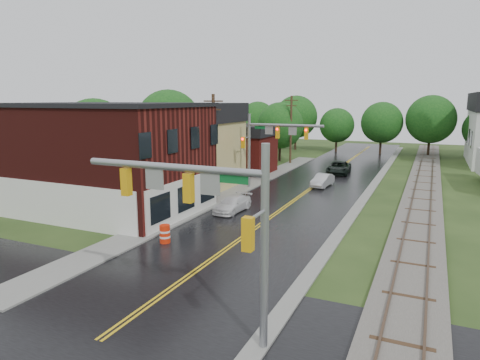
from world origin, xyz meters
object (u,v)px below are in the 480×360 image
Objects in this scene: brick_building at (107,157)px; suv_dark at (339,168)px; traffic_signal_near at (208,205)px; construction_barrel at (165,234)px; utility_pole_b at (214,144)px; traffic_signal_far at (270,138)px; tree_left_c at (230,131)px; tree_left_e at (281,127)px; tree_left_a at (96,135)px; tree_left_b at (169,124)px; sedan_silver at (322,181)px; utility_pole_c at (291,129)px; pickup_white at (232,204)px.

brick_building is 2.79× the size of suv_dark.
traffic_signal_near reaches higher than construction_barrel.
suv_dark is (7.60, 16.58, -4.01)m from utility_pole_b.
traffic_signal_near is 25.94m from traffic_signal_far.
tree_left_e is (5.00, 6.00, 0.30)m from tree_left_c.
tree_left_a is (-7.36, 6.90, 0.96)m from brick_building.
tree_left_c is 6.82× the size of construction_barrel.
traffic_signal_far is 0.76× the size of tree_left_b.
tree_left_e is at bearing 97.88° from construction_barrel.
traffic_signal_near is at bearing -74.32° from tree_left_e.
traffic_signal_near is 29.04m from sedan_silver.
tree_left_b is 1.19× the size of tree_left_e.
traffic_signal_far is 17.16m from tree_left_a.
utility_pole_c reaches higher than construction_barrel.
tree_left_e is (-5.38, 18.90, -0.16)m from traffic_signal_far.
tree_left_b is (2.00, 10.00, 0.60)m from tree_left_a.
traffic_signal_near is 36.73m from tree_left_b.
traffic_signal_near is 30.66m from tree_left_a.
tree_left_a reaches higher than traffic_signal_near.
sedan_silver is 3.38× the size of construction_barrel.
utility_pole_c is 1.10× the size of tree_left_e.
construction_barrel is (13.97, -21.90, -5.16)m from tree_left_b.
tree_left_c is 1.87× the size of pickup_white.
utility_pole_b reaches higher than suv_dark.
utility_pole_b is 13.03m from construction_barrel.
tree_left_b is at bearing -163.83° from suv_dark.
utility_pole_c is 26.31m from pickup_white.
sedan_silver is (4.27, 3.59, -4.35)m from traffic_signal_far.
tree_left_b reaches higher than brick_building.
traffic_signal_near is at bearing -65.44° from tree_left_c.
traffic_signal_far is 15.21m from tree_left_b.
utility_pole_b is 1.00× the size of utility_pole_c.
traffic_signal_near is 1.80× the size of pickup_white.
traffic_signal_far is 17.33m from utility_pole_c.
pickup_white is at bearing -63.92° from tree_left_c.
brick_building reaches higher than tree_left_c.
utility_pole_c is 34.38m from construction_barrel.
brick_building is 27.28m from suv_dark.
tree_left_e reaches higher than suv_dark.
tree_left_b is 20.62m from pickup_white.
utility_pole_c is 1.04× the size of tree_left_a.
suv_dark is 20.72m from pickup_white.
brick_building is 12.74× the size of construction_barrel.
sedan_silver is at bearing 95.34° from traffic_signal_near.
brick_building is 20.78m from sedan_silver.
tree_left_b is at bearing -116.56° from tree_left_c.
tree_left_e is at bearing 105.89° from traffic_signal_far.
brick_building is 24.94m from tree_left_c.
pickup_white is at bearing 85.70° from construction_barrel.
suv_dark is 4.57× the size of construction_barrel.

